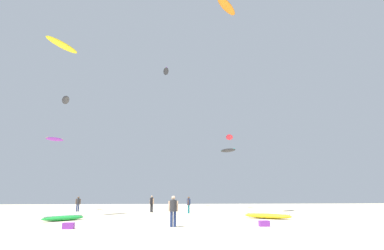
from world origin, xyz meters
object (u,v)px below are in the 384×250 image
object	(u,v)px
gear_bag	(68,226)
kite_aloft_1	(66,100)
person_left	(152,202)
cooler_box	(264,224)
kite_aloft_4	(228,150)
kite_grounded_near	(267,216)
kite_aloft_6	(55,139)
kite_aloft_5	(226,6)
kite_grounded_mid	(64,218)
person_foreground	(173,209)
person_midground	(78,203)
kite_aloft_3	(229,137)
kite_aloft_2	(166,71)
person_right	(189,204)
kite_aloft_0	(62,45)

from	to	relation	value
gear_bag	kite_aloft_1	bearing A→B (deg)	108.88
person_left	kite_aloft_1	distance (m)	17.34
cooler_box	kite_aloft_4	distance (m)	32.65
kite_grounded_near	cooler_box	distance (m)	6.30
cooler_box	gear_bag	bearing A→B (deg)	-179.14
kite_aloft_6	kite_aloft_5	bearing A→B (deg)	-27.07
kite_grounded_near	kite_aloft_4	xyz separation A→B (m)	(3.07, 25.11, 8.80)
kite_aloft_5	kite_grounded_mid	bearing A→B (deg)	-150.90
person_foreground	kite_aloft_4	world-z (taller)	kite_aloft_4
person_midground	gear_bag	xyz separation A→B (m)	(4.25, -19.52, -0.80)
person_foreground	cooler_box	bearing A→B (deg)	-87.68
person_left	kite_aloft_6	distance (m)	17.23
kite_aloft_1	kite_aloft_3	xyz separation A→B (m)	(22.24, 4.92, -3.35)
kite_grounded_near	kite_aloft_2	distance (m)	38.43
person_midground	kite_aloft_6	xyz separation A→B (m)	(-4.85, 4.90, 8.13)
person_left	gear_bag	bearing A→B (deg)	-149.82
cooler_box	kite_grounded_mid	bearing A→B (deg)	155.72
person_midground	kite_aloft_4	size ratio (longest dim) A/B	0.58
person_right	kite_grounded_near	world-z (taller)	person_right
person_right	kite_aloft_6	distance (m)	21.38
gear_bag	kite_aloft_0	distance (m)	19.56
gear_bag	kite_aloft_6	size ratio (longest dim) A/B	0.25
kite_aloft_1	kite_aloft_4	xyz separation A→B (m)	(23.20, 10.10, -4.51)
person_left	cooler_box	distance (m)	17.88
person_foreground	kite_aloft_2	distance (m)	41.76
gear_bag	kite_grounded_mid	bearing A→B (deg)	107.97
kite_grounded_near	kite_aloft_1	bearing A→B (deg)	143.30
gear_bag	kite_grounded_near	bearing A→B (deg)	24.86
kite_aloft_5	person_foreground	bearing A→B (deg)	-116.86
kite_grounded_mid	kite_aloft_6	xyz separation A→B (m)	(-7.22, 18.63, 8.90)
kite_aloft_3	person_foreground	bearing A→B (deg)	-110.61
cooler_box	kite_aloft_1	size ratio (longest dim) A/B	0.17
kite_grounded_near	kite_aloft_3	size ratio (longest dim) A/B	0.97
person_midground	gear_bag	world-z (taller)	person_midground
cooler_box	kite_aloft_3	world-z (taller)	kite_aloft_3
kite_aloft_4	kite_aloft_6	distance (m)	25.99
person_midground	kite_aloft_0	xyz separation A→B (m)	(-0.59, -8.84, 14.86)
person_left	person_midground	bearing A→B (deg)	115.53
person_left	kite_grounded_near	distance (m)	13.99
kite_grounded_mid	kite_aloft_3	bearing A→B (deg)	49.96
person_right	kite_aloft_3	xyz separation A→B (m)	(7.28, 11.81, 9.22)
kite_aloft_4	kite_aloft_5	distance (m)	23.02
kite_aloft_1	cooler_box	bearing A→B (deg)	-49.54
kite_grounded_mid	kite_aloft_3	world-z (taller)	kite_aloft_3
kite_aloft_3	kite_aloft_5	bearing A→B (deg)	-103.37
person_foreground	kite_grounded_mid	distance (m)	9.11
kite_aloft_1	kite_aloft_0	bearing A→B (deg)	-77.22
gear_bag	kite_aloft_2	size ratio (longest dim) A/B	0.16
person_left	kite_aloft_0	distance (m)	18.32
person_foreground	gear_bag	size ratio (longest dim) A/B	3.01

